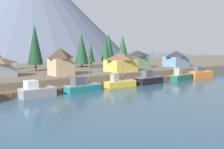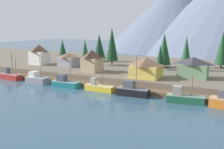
{
  "view_description": "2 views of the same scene",
  "coord_description": "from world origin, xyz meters",
  "px_view_note": "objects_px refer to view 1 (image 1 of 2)",
  "views": [
    {
      "loc": [
        -41.05,
        -54.24,
        10.62
      ],
      "look_at": [
        0.01,
        1.71,
        2.86
      ],
      "focal_mm": 44.01,
      "sensor_mm": 36.0,
      "label": 1
    },
    {
      "loc": [
        35.17,
        -59.8,
        16.93
      ],
      "look_at": [
        1.92,
        2.47,
        3.94
      ],
      "focal_mm": 42.55,
      "sensor_mm": 36.0,
      "label": 2
    }
  ],
  "objects_px": {
    "house_blue": "(176,58)",
    "conifer_mid_left": "(91,53)",
    "house_green": "(137,59)",
    "house_grey": "(0,67)",
    "fishing_boat_orange": "(201,74)",
    "conifer_back_right": "(82,49)",
    "conifer_mid_right": "(35,45)",
    "conifer_centre": "(105,48)",
    "conifer_near_right": "(109,47)",
    "house_tan": "(61,61)",
    "fishing_boat_teal": "(82,87)",
    "house_yellow": "(121,62)",
    "fishing_boat_green": "(181,76)",
    "fishing_boat_black": "(149,79)",
    "fishing_boat_yellow": "(120,83)",
    "fishing_boat_grey": "(36,91)",
    "conifer_back_left": "(123,48)"
  },
  "relations": [
    {
      "from": "fishing_boat_yellow",
      "to": "fishing_boat_black",
      "type": "bearing_deg",
      "value": -0.92
    },
    {
      "from": "conifer_mid_left",
      "to": "conifer_back_right",
      "type": "relative_size",
      "value": 0.67
    },
    {
      "from": "fishing_boat_yellow",
      "to": "house_green",
      "type": "relative_size",
      "value": 0.98
    },
    {
      "from": "fishing_boat_grey",
      "to": "fishing_boat_teal",
      "type": "xyz_separation_m",
      "value": [
        10.43,
        0.09,
        -0.04
      ]
    },
    {
      "from": "conifer_back_right",
      "to": "house_tan",
      "type": "bearing_deg",
      "value": -131.94
    },
    {
      "from": "house_grey",
      "to": "conifer_near_right",
      "type": "relative_size",
      "value": 0.53
    },
    {
      "from": "house_tan",
      "to": "conifer_centre",
      "type": "distance_m",
      "value": 30.66
    },
    {
      "from": "fishing_boat_teal",
      "to": "conifer_mid_left",
      "type": "relative_size",
      "value": 1.06
    },
    {
      "from": "fishing_boat_yellow",
      "to": "house_grey",
      "type": "distance_m",
      "value": 29.8
    },
    {
      "from": "fishing_boat_green",
      "to": "house_blue",
      "type": "height_order",
      "value": "house_blue"
    },
    {
      "from": "house_yellow",
      "to": "fishing_boat_orange",
      "type": "bearing_deg",
      "value": -26.66
    },
    {
      "from": "fishing_boat_teal",
      "to": "fishing_boat_orange",
      "type": "bearing_deg",
      "value": -3.27
    },
    {
      "from": "house_tan",
      "to": "conifer_centre",
      "type": "height_order",
      "value": "conifer_centre"
    },
    {
      "from": "conifer_centre",
      "to": "conifer_near_right",
      "type": "bearing_deg",
      "value": 49.53
    },
    {
      "from": "conifer_back_left",
      "to": "conifer_centre",
      "type": "xyz_separation_m",
      "value": [
        -14.06,
        -7.6,
        0.18
      ]
    },
    {
      "from": "fishing_boat_green",
      "to": "conifer_centre",
      "type": "bearing_deg",
      "value": 94.42
    },
    {
      "from": "house_yellow",
      "to": "conifer_mid_right",
      "type": "distance_m",
      "value": 26.21
    },
    {
      "from": "fishing_boat_yellow",
      "to": "conifer_mid_left",
      "type": "bearing_deg",
      "value": 74.1
    },
    {
      "from": "fishing_boat_grey",
      "to": "conifer_back_left",
      "type": "xyz_separation_m",
      "value": [
        51.25,
        36.82,
        7.63
      ]
    },
    {
      "from": "conifer_near_right",
      "to": "fishing_boat_teal",
      "type": "bearing_deg",
      "value": -132.01
    },
    {
      "from": "house_yellow",
      "to": "conifer_back_right",
      "type": "distance_m",
      "value": 20.99
    },
    {
      "from": "house_grey",
      "to": "fishing_boat_grey",
      "type": "bearing_deg",
      "value": -83.81
    },
    {
      "from": "conifer_back_right",
      "to": "conifer_centre",
      "type": "xyz_separation_m",
      "value": [
        8.23,
        -2.87,
        0.06
      ]
    },
    {
      "from": "fishing_boat_green",
      "to": "conifer_back_right",
      "type": "bearing_deg",
      "value": 106.5
    },
    {
      "from": "house_blue",
      "to": "house_yellow",
      "type": "xyz_separation_m",
      "value": [
        -27.04,
        -2.16,
        0.01
      ]
    },
    {
      "from": "fishing_boat_black",
      "to": "house_green",
      "type": "height_order",
      "value": "fishing_boat_black"
    },
    {
      "from": "fishing_boat_orange",
      "to": "conifer_back_right",
      "type": "distance_m",
      "value": 40.93
    },
    {
      "from": "house_blue",
      "to": "conifer_mid_left",
      "type": "height_order",
      "value": "conifer_mid_left"
    },
    {
      "from": "house_tan",
      "to": "conifer_back_right",
      "type": "relative_size",
      "value": 0.59
    },
    {
      "from": "fishing_boat_black",
      "to": "house_tan",
      "type": "distance_m",
      "value": 23.7
    },
    {
      "from": "house_green",
      "to": "conifer_centre",
      "type": "distance_m",
      "value": 13.36
    },
    {
      "from": "house_blue",
      "to": "house_yellow",
      "type": "height_order",
      "value": "house_yellow"
    },
    {
      "from": "fishing_boat_teal",
      "to": "conifer_mid_left",
      "type": "distance_m",
      "value": 33.17
    },
    {
      "from": "house_blue",
      "to": "conifer_mid_left",
      "type": "relative_size",
      "value": 0.99
    },
    {
      "from": "fishing_boat_green",
      "to": "house_grey",
      "type": "height_order",
      "value": "house_grey"
    },
    {
      "from": "house_green",
      "to": "house_grey",
      "type": "xyz_separation_m",
      "value": [
        -44.0,
        1.26,
        -0.56
      ]
    },
    {
      "from": "conifer_near_right",
      "to": "conifer_centre",
      "type": "distance_m",
      "value": 14.93
    },
    {
      "from": "fishing_boat_orange",
      "to": "conifer_centre",
      "type": "relative_size",
      "value": 0.74
    },
    {
      "from": "fishing_boat_grey",
      "to": "conifer_back_right",
      "type": "relative_size",
      "value": 0.72
    },
    {
      "from": "fishing_boat_black",
      "to": "house_tan",
      "type": "height_order",
      "value": "fishing_boat_black"
    },
    {
      "from": "conifer_mid_right",
      "to": "conifer_mid_left",
      "type": "bearing_deg",
      "value": -4.19
    },
    {
      "from": "fishing_boat_black",
      "to": "house_blue",
      "type": "relative_size",
      "value": 1.25
    },
    {
      "from": "house_yellow",
      "to": "conifer_centre",
      "type": "bearing_deg",
      "value": 68.68
    },
    {
      "from": "fishing_boat_grey",
      "to": "conifer_mid_left",
      "type": "height_order",
      "value": "conifer_mid_left"
    },
    {
      "from": "conifer_near_right",
      "to": "conifer_back_right",
      "type": "bearing_deg",
      "value": -154.68
    },
    {
      "from": "fishing_boat_teal",
      "to": "conifer_near_right",
      "type": "bearing_deg",
      "value": 44.9
    },
    {
      "from": "conifer_near_right",
      "to": "conifer_centre",
      "type": "xyz_separation_m",
      "value": [
        -9.69,
        -11.36,
        -0.33
      ]
    },
    {
      "from": "fishing_boat_black",
      "to": "conifer_mid_left",
      "type": "xyz_separation_m",
      "value": [
        -1.69,
        26.48,
        6.16
      ]
    },
    {
      "from": "fishing_boat_teal",
      "to": "conifer_mid_right",
      "type": "distance_m",
      "value": 29.35
    },
    {
      "from": "conifer_mid_left",
      "to": "conifer_mid_right",
      "type": "bearing_deg",
      "value": 175.81
    }
  ]
}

